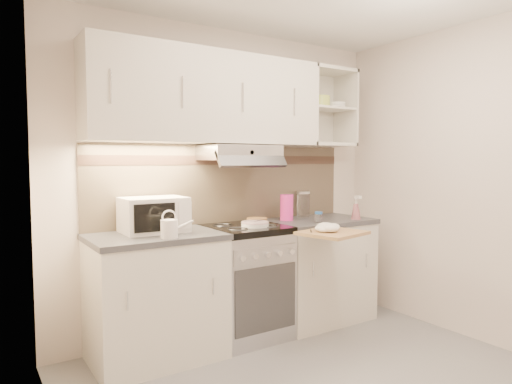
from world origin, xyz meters
TOP-DOWN VIEW (x-y plane):
  - room_shell at (0.00, 0.37)m, footprint 3.04×2.84m
  - base_cabinet_left at (-0.75, 1.10)m, footprint 0.90×0.60m
  - worktop_left at (-0.75, 1.10)m, footprint 0.92×0.62m
  - base_cabinet_right at (0.75, 1.10)m, footprint 0.90×0.60m
  - worktop_right at (0.75, 1.10)m, footprint 0.92×0.62m
  - electric_range at (0.00, 1.10)m, footprint 0.60×0.60m
  - microwave at (-0.73, 1.19)m, footprint 0.45×0.34m
  - watering_can at (-0.73, 0.88)m, footprint 0.22×0.13m
  - plate_stack at (0.04, 1.01)m, footprint 0.22×0.22m
  - bread_loaf at (0.16, 1.18)m, footprint 0.17×0.17m
  - pink_pitcher at (0.47, 1.18)m, footprint 0.12×0.11m
  - glass_jar at (0.75, 1.30)m, footprint 0.12×0.12m
  - spice_jar at (0.60, 0.92)m, footprint 0.06×0.06m
  - spray_bottle at (1.03, 0.91)m, footprint 0.08×0.08m
  - cutting_board at (0.45, 0.58)m, footprint 0.52×0.49m
  - dish_towel at (0.44, 0.61)m, footprint 0.33×0.31m

SIDE VIEW (x-z plane):
  - base_cabinet_left at x=-0.75m, z-range 0.00..0.86m
  - base_cabinet_right at x=0.75m, z-range 0.00..0.86m
  - electric_range at x=0.00m, z-range 0.00..0.90m
  - cutting_board at x=0.45m, z-range 0.86..0.88m
  - worktop_left at x=-0.75m, z-range 0.86..0.90m
  - worktop_right at x=0.75m, z-range 0.86..0.90m
  - dish_towel at x=0.44m, z-range 0.88..0.96m
  - plate_stack at x=0.04m, z-range 0.90..0.94m
  - bread_loaf at x=0.16m, z-range 0.90..0.94m
  - spice_jar at x=0.60m, z-range 0.90..0.99m
  - watering_can at x=-0.73m, z-range 0.87..1.06m
  - spray_bottle at x=1.03m, z-range 0.88..1.10m
  - pink_pitcher at x=0.47m, z-range 0.90..1.13m
  - glass_jar at x=0.75m, z-range 0.90..1.13m
  - microwave at x=-0.73m, z-range 0.90..1.15m
  - room_shell at x=0.00m, z-range 0.37..2.89m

